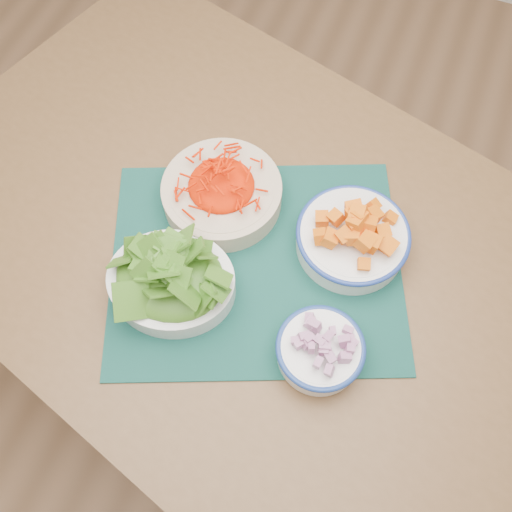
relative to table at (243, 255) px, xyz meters
The scene contains 7 objects.
ground 0.70m from the table, 50.90° to the right, with size 4.00×4.00×0.00m, color #966C48.
table is the anchor object (origin of this frame).
placemat 0.11m from the table, 45.33° to the right, with size 0.53×0.43×0.00m, color #092B26.
carrot_bowl 0.15m from the table, 138.81° to the left, with size 0.24×0.24×0.09m.
squash_bowl 0.24m from the table, 14.00° to the left, with size 0.23×0.23×0.10m.
lettuce_bowl 0.21m from the table, 115.85° to the right, with size 0.26×0.23×0.10m.
onion_bowl 0.30m from the table, 39.43° to the right, with size 0.17×0.17×0.08m.
Camera 1 is at (0.07, -0.29, 1.69)m, focal length 40.00 mm.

